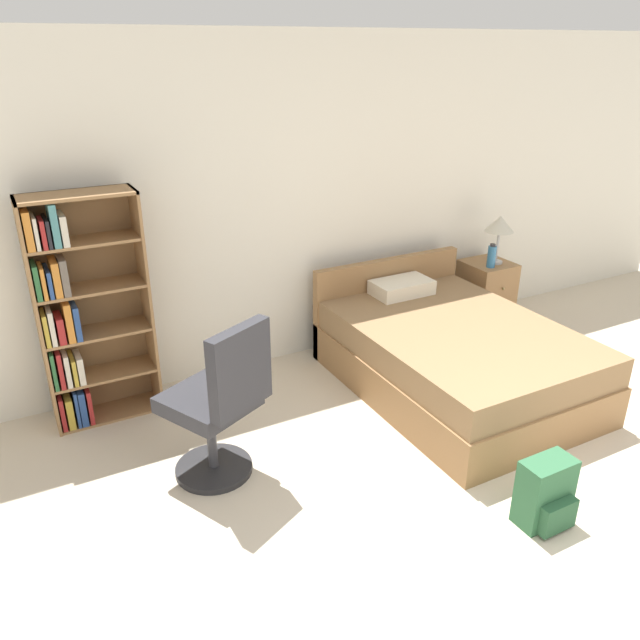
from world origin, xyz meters
TOP-DOWN VIEW (x-y plane):
  - ground_plane at (0.00, 0.00)m, footprint 14.00×14.00m
  - wall_back at (0.00, 3.23)m, footprint 9.00×0.06m
  - bookshelf at (-1.80, 2.97)m, footprint 0.73×0.30m
  - bed at (0.74, 2.11)m, footprint 1.43×2.00m
  - office_chair at (-1.21, 1.87)m, footprint 0.66×0.70m
  - nightstand at (1.81, 2.91)m, footprint 0.41×0.45m
  - table_lamp at (1.85, 2.87)m, footprint 0.26×0.26m
  - water_bottle at (1.73, 2.81)m, footprint 0.08×0.08m
  - backpack_green at (0.23, 0.64)m, footprint 0.31×0.23m

SIDE VIEW (x-z plane):
  - ground_plane at x=0.00m, z-range 0.00..0.00m
  - backpack_green at x=0.23m, z-range -0.01..0.39m
  - bed at x=0.74m, z-range -0.12..0.68m
  - nightstand at x=1.81m, z-range 0.00..0.62m
  - office_chair at x=-1.21m, z-range -0.01..1.06m
  - water_bottle at x=1.73m, z-range 0.61..0.83m
  - bookshelf at x=-1.80m, z-range 0.00..1.63m
  - table_lamp at x=1.85m, z-range 0.76..1.20m
  - wall_back at x=0.00m, z-range 0.00..2.60m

